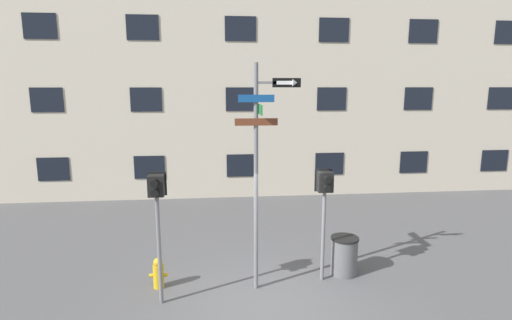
{
  "coord_description": "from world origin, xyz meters",
  "views": [
    {
      "loc": [
        -0.92,
        -7.04,
        4.25
      ],
      "look_at": [
        -0.14,
        0.78,
        2.77
      ],
      "focal_mm": 28.0,
      "sensor_mm": 36.0,
      "label": 1
    }
  ],
  "objects_px": {
    "trash_bin": "(344,256)",
    "pedestrian_signal_right": "(325,194)",
    "pedestrian_signal_left": "(157,203)",
    "street_sign_pole": "(259,160)",
    "fire_hydrant": "(158,273)"
  },
  "relations": [
    {
      "from": "fire_hydrant",
      "to": "trash_bin",
      "type": "bearing_deg",
      "value": 3.06
    },
    {
      "from": "street_sign_pole",
      "to": "fire_hydrant",
      "type": "xyz_separation_m",
      "value": [
        -2.13,
        0.24,
        -2.46
      ]
    },
    {
      "from": "pedestrian_signal_right",
      "to": "trash_bin",
      "type": "xyz_separation_m",
      "value": [
        0.57,
        0.23,
        -1.52
      ]
    },
    {
      "from": "pedestrian_signal_left",
      "to": "trash_bin",
      "type": "distance_m",
      "value": 4.38
    },
    {
      "from": "pedestrian_signal_left",
      "to": "pedestrian_signal_right",
      "type": "relative_size",
      "value": 1.06
    },
    {
      "from": "street_sign_pole",
      "to": "pedestrian_signal_right",
      "type": "relative_size",
      "value": 1.89
    },
    {
      "from": "fire_hydrant",
      "to": "trash_bin",
      "type": "height_order",
      "value": "trash_bin"
    },
    {
      "from": "street_sign_pole",
      "to": "pedestrian_signal_left",
      "type": "height_order",
      "value": "street_sign_pole"
    },
    {
      "from": "pedestrian_signal_left",
      "to": "pedestrian_signal_right",
      "type": "bearing_deg",
      "value": 10.49
    },
    {
      "from": "trash_bin",
      "to": "pedestrian_signal_right",
      "type": "bearing_deg",
      "value": -157.72
    },
    {
      "from": "pedestrian_signal_left",
      "to": "street_sign_pole",
      "type": "bearing_deg",
      "value": 11.6
    },
    {
      "from": "pedestrian_signal_left",
      "to": "fire_hydrant",
      "type": "distance_m",
      "value": 1.86
    },
    {
      "from": "pedestrian_signal_left",
      "to": "fire_hydrant",
      "type": "height_order",
      "value": "pedestrian_signal_left"
    },
    {
      "from": "pedestrian_signal_left",
      "to": "trash_bin",
      "type": "relative_size",
      "value": 3.0
    },
    {
      "from": "pedestrian_signal_left",
      "to": "pedestrian_signal_right",
      "type": "distance_m",
      "value": 3.48
    }
  ]
}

